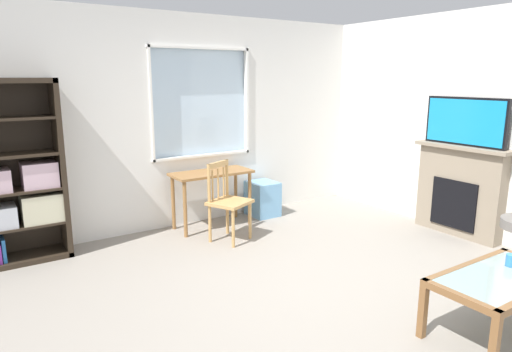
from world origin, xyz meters
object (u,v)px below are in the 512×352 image
wooden_chair (227,201)px  plastic_drawer_unit (263,199)px  fireplace (459,190)px  bookshelf (15,185)px  desk_under_window (212,181)px  tv (465,122)px  coffee_table (501,284)px  sippy_cup (511,260)px

wooden_chair → plastic_drawer_unit: 1.06m
plastic_drawer_unit → fireplace: 2.44m
bookshelf → wooden_chair: bookshelf is taller
fireplace → desk_under_window: bearing=141.2°
wooden_chair → tv: 2.84m
desk_under_window → coffee_table: 3.34m
plastic_drawer_unit → tv: bearing=-51.9°
bookshelf → fireplace: 4.84m
desk_under_window → coffee_table: size_ratio=0.92×
desk_under_window → tv: (2.28, -1.84, 0.75)m
plastic_drawer_unit → coffee_table: size_ratio=0.43×
sippy_cup → desk_under_window: bearing=104.2°
bookshelf → desk_under_window: (2.12, -0.11, -0.21)m
tv → sippy_cup: size_ratio=10.78×
bookshelf → sippy_cup: size_ratio=20.29×
wooden_chair → bookshelf: bearing=162.9°
plastic_drawer_unit → tv: 2.65m
wooden_chair → sippy_cup: 2.85m
desk_under_window → plastic_drawer_unit: bearing=3.6°
fireplace → coffee_table: (-1.69, -1.44, -0.16)m
plastic_drawer_unit → sippy_cup: (0.03, -3.27, 0.26)m
wooden_chair → plastic_drawer_unit: bearing=33.1°
wooden_chair → sippy_cup: (0.89, -2.71, 0.03)m
sippy_cup → plastic_drawer_unit: bearing=90.5°
fireplace → coffee_table: 2.23m
desk_under_window → coffee_table: desk_under_window is taller
bookshelf → coffee_table: 4.37m
bookshelf → fireplace: bookshelf is taller
tv → coffee_table: tv is taller
fireplace → sippy_cup: size_ratio=12.44×
tv → plastic_drawer_unit: bearing=128.1°
fireplace → sippy_cup: fireplace is taller
coffee_table → sippy_cup: size_ratio=11.97×
bookshelf → coffee_table: (2.72, -3.39, -0.41)m
bookshelf → sippy_cup: bookshelf is taller
tv → sippy_cup: tv is taller
bookshelf → desk_under_window: size_ratio=1.85×
wooden_chair → sippy_cup: bearing=-71.7°
desk_under_window → fireplace: 2.94m
bookshelf → fireplace: bearing=-23.9°
desk_under_window → tv: 3.02m
bookshelf → coffee_table: bearing=-51.3°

